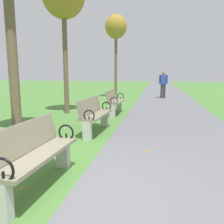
{
  "coord_description": "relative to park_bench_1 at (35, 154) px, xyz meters",
  "views": [
    {
      "loc": [
        1.08,
        -2.58,
        1.55
      ],
      "look_at": [
        -0.05,
        3.24,
        0.55
      ],
      "focal_mm": 37.32,
      "sensor_mm": 36.0,
      "label": 1
    }
  ],
  "objects": [
    {
      "name": "ground_plane",
      "position": [
        0.5,
        -0.14,
        -0.49
      ],
      "size": [
        80.0,
        80.0,
        0.0
      ],
      "primitive_type": "plane",
      "color": "#4C7F38"
    },
    {
      "name": "paved_walkway",
      "position": [
        2.08,
        17.86,
        -0.48
      ],
      "size": [
        3.14,
        44.0,
        0.02
      ],
      "primitive_type": "cube",
      "color": "slate",
      "rests_on": "ground"
    },
    {
      "name": "park_bench_1",
      "position": [
        0.0,
        0.0,
        0.0
      ],
      "size": [
        0.53,
        1.62,
        0.9
      ],
      "color": "gray",
      "rests_on": "ground"
    },
    {
      "name": "park_bench_2",
      "position": [
        0.0,
        3.06,
        0.0
      ],
      "size": [
        0.55,
        1.62,
        0.9
      ],
      "color": "gray",
      "rests_on": "ground"
    },
    {
      "name": "park_bench_3",
      "position": [
        -0.0,
        5.95,
        0.0
      ],
      "size": [
        0.48,
        1.6,
        0.9
      ],
      "color": "gray",
      "rests_on": "ground"
    },
    {
      "name": "tree_4",
      "position": [
        -0.96,
        11.62,
        3.68
      ],
      "size": [
        1.29,
        1.29,
        4.98
      ],
      "color": "brown",
      "rests_on": "ground"
    },
    {
      "name": "pedestrian_walking",
      "position": [
        1.93,
        11.84,
        0.44
      ],
      "size": [
        0.53,
        0.25,
        1.62
      ],
      "color": "#2D2D38",
      "rests_on": "paved_walkway"
    },
    {
      "name": "scattered_leaves",
      "position": [
        0.23,
        3.49,
        -0.47
      ],
      "size": [
        4.77,
        10.59,
        0.02
      ],
      "color": "gold",
      "rests_on": "ground"
    }
  ]
}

